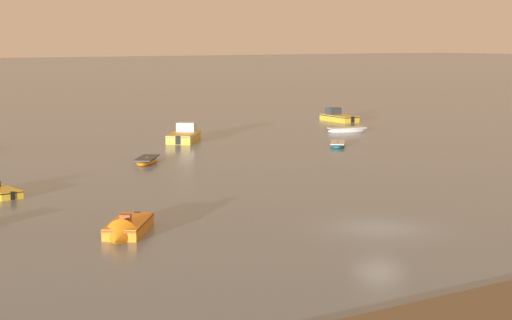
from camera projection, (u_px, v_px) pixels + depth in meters
ground_plane at (380, 228)px, 43.09m from camera, size 800.00×800.00×0.00m
motorboat_moored_0 at (186, 136)px, 80.56m from camera, size 5.92×6.60×2.52m
rowboat_moored_2 at (147, 161)px, 65.66m from camera, size 3.55×3.99×0.63m
rowboat_moored_4 at (338, 145)px, 75.71m from camera, size 3.36×3.68×0.59m
motorboat_moored_2 at (335, 118)px, 99.64m from camera, size 2.34×6.19×2.30m
motorboat_moored_3 at (125, 231)px, 41.42m from camera, size 4.32×4.94×1.69m
rowboat_moored_5 at (347, 130)px, 87.40m from camera, size 4.55×2.45×0.68m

